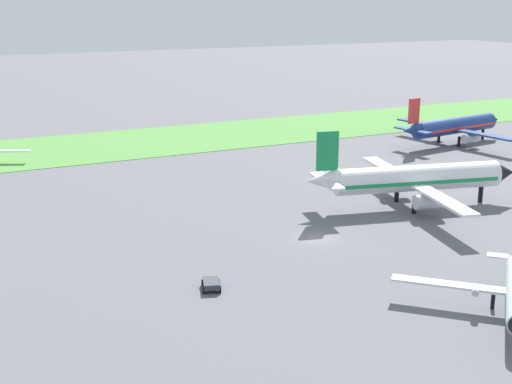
% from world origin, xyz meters
% --- Properties ---
extents(ground_plane, '(600.00, 600.00, 0.00)m').
position_xyz_m(ground_plane, '(0.00, 0.00, 0.00)').
color(ground_plane, slate).
extents(grass_taxiway_strip, '(360.00, 28.00, 0.08)m').
position_xyz_m(grass_taxiway_strip, '(0.00, 63.38, 0.04)').
color(grass_taxiway_strip, '#549342').
rests_on(grass_taxiway_strip, ground_plane).
extents(airplane_midfield_jet, '(29.84, 30.22, 10.81)m').
position_xyz_m(airplane_midfield_jet, '(18.09, 5.18, 3.90)').
color(airplane_midfield_jet, white).
rests_on(airplane_midfield_jet, ground_plane).
extents(airplane_parked_jet_far, '(26.87, 27.31, 9.67)m').
position_xyz_m(airplane_parked_jet_far, '(51.52, 35.11, 3.48)').
color(airplane_parked_jet_far, navy).
rests_on(airplane_parked_jet_far, ground_plane).
extents(baggage_cart_near_gate, '(2.42, 2.81, 0.90)m').
position_xyz_m(baggage_cart_near_gate, '(-16.84, -8.34, 0.57)').
color(baggage_cart_near_gate, '#2D333D').
rests_on(baggage_cart_near_gate, ground_plane).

